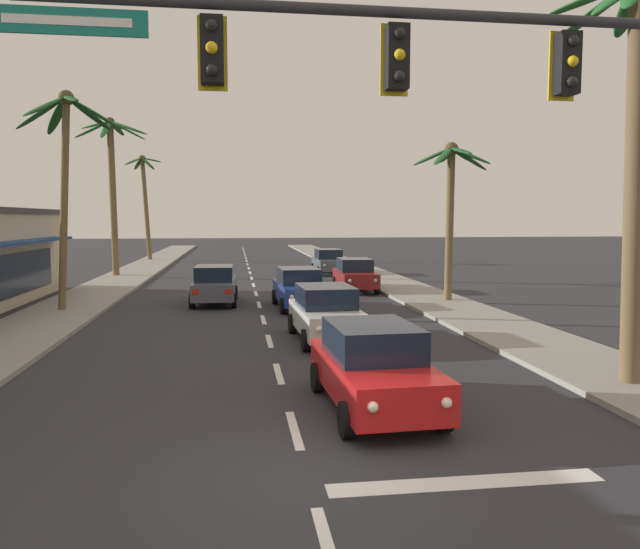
{
  "coord_description": "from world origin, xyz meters",
  "views": [
    {
      "loc": [
        -1.0,
        -8.59,
        3.74
      ],
      "look_at": [
        1.31,
        8.0,
        2.2
      ],
      "focal_mm": 34.32,
      "sensor_mm": 36.0,
      "label": 1
    }
  ],
  "objects_px": {
    "sedan_fifth_in_queue": "(299,288)",
    "sedan_parked_mid_kerb": "(355,275)",
    "palm_left_farthest": "(145,191)",
    "palm_right_second": "(451,186)",
    "sedan_oncoming_far": "(215,284)",
    "palm_right_nearest": "(637,108)",
    "traffic_signal_mast": "(509,108)",
    "sedan_parked_nearest_kerb": "(329,261)",
    "sedan_lead_at_stop_bar": "(373,366)",
    "palm_left_third": "(112,167)",
    "palm_left_second": "(66,149)",
    "sedan_third_in_queue": "(326,313)"
  },
  "relations": [
    {
      "from": "sedan_parked_nearest_kerb",
      "to": "palm_right_nearest",
      "type": "distance_m",
      "value": 29.08
    },
    {
      "from": "palm_left_third",
      "to": "palm_right_nearest",
      "type": "height_order",
      "value": "palm_left_third"
    },
    {
      "from": "sedan_fifth_in_queue",
      "to": "sedan_parked_mid_kerb",
      "type": "xyz_separation_m",
      "value": [
        3.5,
        5.65,
        0.0
      ]
    },
    {
      "from": "sedan_lead_at_stop_bar",
      "to": "palm_left_second",
      "type": "distance_m",
      "value": 17.45
    },
    {
      "from": "traffic_signal_mast",
      "to": "sedan_parked_mid_kerb",
      "type": "relative_size",
      "value": 2.47
    },
    {
      "from": "sedan_oncoming_far",
      "to": "palm_right_nearest",
      "type": "bearing_deg",
      "value": -57.68
    },
    {
      "from": "sedan_parked_nearest_kerb",
      "to": "sedan_parked_mid_kerb",
      "type": "bearing_deg",
      "value": -90.76
    },
    {
      "from": "sedan_oncoming_far",
      "to": "palm_right_nearest",
      "type": "height_order",
      "value": "palm_right_nearest"
    },
    {
      "from": "sedan_third_in_queue",
      "to": "traffic_signal_mast",
      "type": "bearing_deg",
      "value": -81.64
    },
    {
      "from": "sedan_oncoming_far",
      "to": "palm_left_second",
      "type": "height_order",
      "value": "palm_left_second"
    },
    {
      "from": "palm_left_second",
      "to": "palm_left_farthest",
      "type": "distance_m",
      "value": 30.34
    },
    {
      "from": "sedan_parked_mid_kerb",
      "to": "palm_right_second",
      "type": "distance_m",
      "value": 7.33
    },
    {
      "from": "sedan_parked_nearest_kerb",
      "to": "palm_right_second",
      "type": "distance_m",
      "value": 15.72
    },
    {
      "from": "palm_left_third",
      "to": "sedan_oncoming_far",
      "type": "bearing_deg",
      "value": -63.21
    },
    {
      "from": "palm_left_farthest",
      "to": "traffic_signal_mast",
      "type": "bearing_deg",
      "value": -75.67
    },
    {
      "from": "palm_left_third",
      "to": "palm_right_second",
      "type": "height_order",
      "value": "palm_left_third"
    },
    {
      "from": "palm_left_farthest",
      "to": "palm_right_nearest",
      "type": "bearing_deg",
      "value": -69.42
    },
    {
      "from": "sedan_lead_at_stop_bar",
      "to": "palm_left_second",
      "type": "bearing_deg",
      "value": 123.56
    },
    {
      "from": "sedan_oncoming_far",
      "to": "palm_right_second",
      "type": "relative_size",
      "value": 0.63
    },
    {
      "from": "traffic_signal_mast",
      "to": "sedan_third_in_queue",
      "type": "bearing_deg",
      "value": 98.36
    },
    {
      "from": "sedan_lead_at_stop_bar",
      "to": "sedan_parked_nearest_kerb",
      "type": "relative_size",
      "value": 1.01
    },
    {
      "from": "palm_left_second",
      "to": "palm_left_farthest",
      "type": "height_order",
      "value": "palm_left_farthest"
    },
    {
      "from": "traffic_signal_mast",
      "to": "sedan_parked_nearest_kerb",
      "type": "height_order",
      "value": "traffic_signal_mast"
    },
    {
      "from": "sedan_third_in_queue",
      "to": "palm_left_third",
      "type": "relative_size",
      "value": 0.45
    },
    {
      "from": "palm_right_nearest",
      "to": "palm_right_second",
      "type": "height_order",
      "value": "palm_right_nearest"
    },
    {
      "from": "palm_left_third",
      "to": "sedan_third_in_queue",
      "type": "bearing_deg",
      "value": -64.78
    },
    {
      "from": "sedan_parked_mid_kerb",
      "to": "palm_left_farthest",
      "type": "distance_m",
      "value": 28.83
    },
    {
      "from": "palm_left_farthest",
      "to": "palm_right_nearest",
      "type": "height_order",
      "value": "palm_left_farthest"
    },
    {
      "from": "sedan_fifth_in_queue",
      "to": "sedan_parked_nearest_kerb",
      "type": "distance_m",
      "value": 15.92
    },
    {
      "from": "traffic_signal_mast",
      "to": "palm_right_second",
      "type": "relative_size",
      "value": 1.57
    },
    {
      "from": "sedan_lead_at_stop_bar",
      "to": "palm_left_second",
      "type": "height_order",
      "value": "palm_left_second"
    },
    {
      "from": "palm_left_farthest",
      "to": "palm_right_second",
      "type": "relative_size",
      "value": 1.31
    },
    {
      "from": "traffic_signal_mast",
      "to": "palm_left_farthest",
      "type": "distance_m",
      "value": 48.14
    },
    {
      "from": "traffic_signal_mast",
      "to": "sedan_oncoming_far",
      "type": "relative_size",
      "value": 2.47
    },
    {
      "from": "sedan_parked_mid_kerb",
      "to": "sedan_lead_at_stop_bar",
      "type": "bearing_deg",
      "value": -100.16
    },
    {
      "from": "sedan_parked_mid_kerb",
      "to": "palm_right_nearest",
      "type": "height_order",
      "value": "palm_right_nearest"
    },
    {
      "from": "sedan_fifth_in_queue",
      "to": "palm_left_third",
      "type": "distance_m",
      "value": 19.33
    },
    {
      "from": "sedan_fifth_in_queue",
      "to": "sedan_parked_mid_kerb",
      "type": "height_order",
      "value": "same"
    },
    {
      "from": "palm_right_nearest",
      "to": "sedan_oncoming_far",
      "type": "bearing_deg",
      "value": 122.32
    },
    {
      "from": "palm_left_third",
      "to": "palm_right_nearest",
      "type": "xyz_separation_m",
      "value": [
        16.14,
        -28.21,
        -0.91
      ]
    },
    {
      "from": "sedan_parked_nearest_kerb",
      "to": "sedan_parked_mid_kerb",
      "type": "height_order",
      "value": "same"
    },
    {
      "from": "sedan_lead_at_stop_bar",
      "to": "sedan_third_in_queue",
      "type": "xyz_separation_m",
      "value": [
        0.09,
        6.87,
        0.0
      ]
    },
    {
      "from": "sedan_lead_at_stop_bar",
      "to": "palm_right_nearest",
      "type": "distance_m",
      "value": 7.87
    },
    {
      "from": "traffic_signal_mast",
      "to": "palm_right_second",
      "type": "distance_m",
      "value": 17.8
    },
    {
      "from": "sedan_fifth_in_queue",
      "to": "palm_right_second",
      "type": "distance_m",
      "value": 8.06
    },
    {
      "from": "sedan_third_in_queue",
      "to": "sedan_oncoming_far",
      "type": "relative_size",
      "value": 1.01
    },
    {
      "from": "traffic_signal_mast",
      "to": "sedan_third_in_queue",
      "type": "height_order",
      "value": "traffic_signal_mast"
    },
    {
      "from": "traffic_signal_mast",
      "to": "sedan_oncoming_far",
      "type": "bearing_deg",
      "value": 105.53
    },
    {
      "from": "sedan_oncoming_far",
      "to": "palm_right_nearest",
      "type": "relative_size",
      "value": 0.5
    },
    {
      "from": "sedan_third_in_queue",
      "to": "sedan_parked_nearest_kerb",
      "type": "height_order",
      "value": "same"
    }
  ]
}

